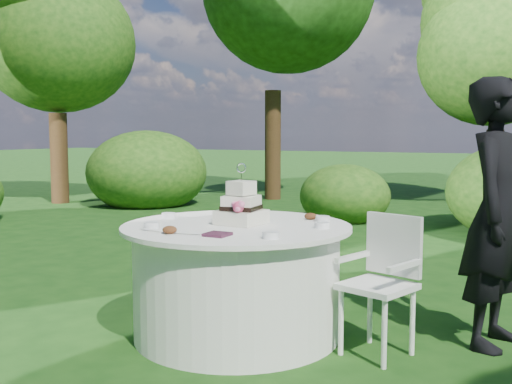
% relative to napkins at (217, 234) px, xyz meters
% --- Properties ---
extents(ground, '(80.00, 80.00, 0.00)m').
position_rel_napkins_xyz_m(ground, '(-0.12, 0.44, -0.78)').
color(ground, '#13390F').
rests_on(ground, ground).
extents(napkins, '(0.14, 0.14, 0.02)m').
position_rel_napkins_xyz_m(napkins, '(0.00, 0.00, 0.00)').
color(napkins, '#441D31').
rests_on(napkins, table).
extents(feather_plume, '(0.48, 0.07, 0.01)m').
position_rel_napkins_xyz_m(feather_plume, '(-0.33, -0.03, -0.00)').
color(feather_plume, white).
rests_on(feather_plume, table).
extents(guest, '(0.51, 0.70, 1.75)m').
position_rel_napkins_xyz_m(guest, '(1.48, 1.06, 0.10)').
color(guest, black).
rests_on(guest, ground).
extents(table, '(1.56, 1.56, 0.77)m').
position_rel_napkins_xyz_m(table, '(-0.12, 0.44, -0.39)').
color(table, white).
rests_on(table, ground).
extents(cake, '(0.31, 0.31, 0.42)m').
position_rel_napkins_xyz_m(cake, '(-0.09, 0.47, 0.10)').
color(cake, white).
rests_on(cake, table).
extents(chair, '(0.49, 0.49, 0.88)m').
position_rel_napkins_xyz_m(chair, '(0.87, 0.59, -0.26)').
color(chair, white).
rests_on(chair, ground).
extents(votives, '(1.26, 0.89, 0.04)m').
position_rel_napkins_xyz_m(votives, '(-0.02, 0.40, 0.01)').
color(votives, white).
rests_on(votives, table).
extents(petal_cups, '(0.63, 1.05, 0.05)m').
position_rel_napkins_xyz_m(petal_cups, '(-0.03, 0.41, 0.02)').
color(petal_cups, '#562D16').
rests_on(petal_cups, table).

